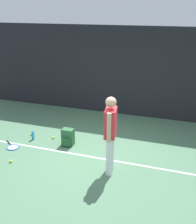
# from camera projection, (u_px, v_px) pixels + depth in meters

# --- Properties ---
(ground_plane) EXTENTS (12.00, 12.00, 0.00)m
(ground_plane) POSITION_uv_depth(u_px,v_px,m) (93.00, 157.00, 6.58)
(ground_plane) COLOR #4C7556
(back_fence) EXTENTS (10.00, 0.10, 2.82)m
(back_fence) POSITION_uv_depth(u_px,v_px,m) (124.00, 72.00, 8.73)
(back_fence) COLOR black
(back_fence) RESTS_ON ground
(court_line) EXTENTS (9.00, 0.05, 0.00)m
(court_line) POSITION_uv_depth(u_px,v_px,m) (93.00, 157.00, 6.57)
(court_line) COLOR white
(court_line) RESTS_ON ground
(tennis_player) EXTENTS (0.27, 0.53, 1.70)m
(tennis_player) POSITION_uv_depth(u_px,v_px,m) (110.00, 131.00, 5.66)
(tennis_player) COLOR white
(tennis_player) RESTS_ON ground
(tennis_racket) EXTENTS (0.60, 0.50, 0.03)m
(tennis_racket) POSITION_uv_depth(u_px,v_px,m) (13.00, 147.00, 7.03)
(tennis_racket) COLOR black
(tennis_racket) RESTS_ON ground
(backpack) EXTENTS (0.30, 0.29, 0.44)m
(backpack) POSITION_uv_depth(u_px,v_px,m) (68.00, 137.00, 7.08)
(backpack) COLOR #2D6038
(backpack) RESTS_ON ground
(tennis_ball_by_fence) EXTENTS (0.07, 0.07, 0.07)m
(tennis_ball_by_fence) POSITION_uv_depth(u_px,v_px,m) (53.00, 138.00, 7.48)
(tennis_ball_by_fence) COLOR #CCE033
(tennis_ball_by_fence) RESTS_ON ground
(tennis_ball_mid_court) EXTENTS (0.07, 0.07, 0.07)m
(tennis_ball_mid_court) POSITION_uv_depth(u_px,v_px,m) (11.00, 161.00, 6.34)
(tennis_ball_mid_court) COLOR #CCE033
(tennis_ball_mid_court) RESTS_ON ground
(tennis_ball_far_left) EXTENTS (0.07, 0.07, 0.07)m
(tennis_ball_far_left) POSITION_uv_depth(u_px,v_px,m) (32.00, 134.00, 7.66)
(tennis_ball_far_left) COLOR #CCE033
(tennis_ball_far_left) RESTS_ON ground
(water_bottle) EXTENTS (0.07, 0.07, 0.24)m
(water_bottle) POSITION_uv_depth(u_px,v_px,m) (33.00, 135.00, 7.40)
(water_bottle) COLOR #268CD8
(water_bottle) RESTS_ON ground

